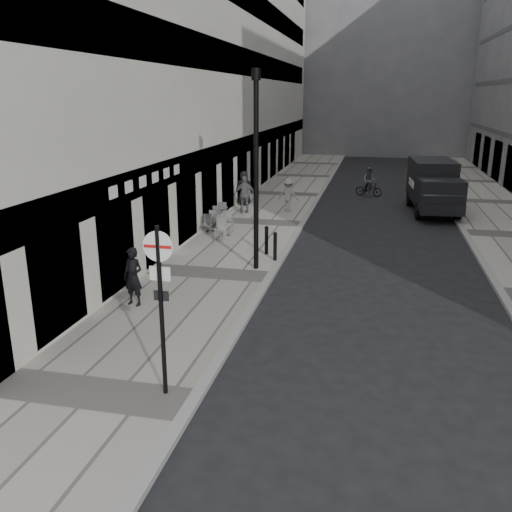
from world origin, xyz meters
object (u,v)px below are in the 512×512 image
Objects in this scene: walking_man at (133,277)px; lamppost at (256,162)px; cyclist at (369,185)px; sign_post at (160,289)px; panel_van at (433,184)px.

lamppost is at bearing 70.19° from walking_man.
cyclist is at bearing 77.61° from lamppost.
sign_post is 1.98× the size of cyclist.
sign_post is 23.82m from cyclist.
sign_post reaches higher than panel_van.
lamppost is at bearing -124.11° from panel_van.
walking_man is at bearing -124.90° from panel_van.
cyclist is (3.38, 15.37, -3.01)m from lamppost.
walking_man is 0.26× the size of lamppost.
walking_man is 5.45m from lamppost.
cyclist is (5.95, 19.33, -0.28)m from walking_man.
walking_man is 0.97× the size of cyclist.
panel_van is at bearing 72.39° from walking_man.
lamppost reaches higher than walking_man.
lamppost is at bearing 90.49° from sign_post.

